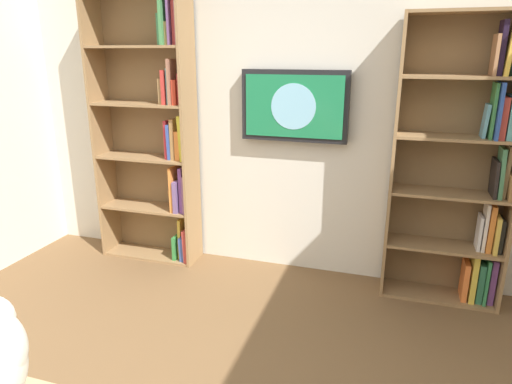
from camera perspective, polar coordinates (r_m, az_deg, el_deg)
name	(u,v)px	position (r m, az deg, el deg)	size (l,w,h in m)	color
wall_back	(291,101)	(3.50, 4.38, 11.35)	(4.52, 0.06, 2.70)	silver
bookshelf_left	(468,167)	(3.34, 25.11, 2.84)	(0.79, 0.28, 1.95)	#937047
bookshelf_right	(157,132)	(3.77, -12.41, 7.39)	(0.83, 0.28, 2.19)	#937047
wall_mounted_tv	(294,106)	(3.41, 4.85, 10.72)	(0.80, 0.07, 0.52)	black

